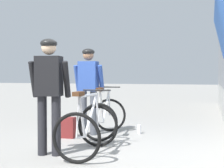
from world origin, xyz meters
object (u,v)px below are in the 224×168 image
bicycle_near_white (105,116)px  backpack_on_platform (68,127)px  cyclist_near_in_blue (88,83)px  bicycle_far_silver (88,128)px  cyclist_far_in_dark (49,86)px  water_bottle_near_the_bikes (139,129)px

bicycle_near_white → backpack_on_platform: 0.76m
cyclist_near_in_blue → bicycle_far_silver: bearing=-67.4°
cyclist_far_in_dark → water_bottle_near_the_bikes: (0.91, 2.07, -0.96)m
water_bottle_near_the_bikes → cyclist_near_in_blue: bearing=-156.7°
bicycle_far_silver → cyclist_near_in_blue: bearing=112.6°
cyclist_near_in_blue → cyclist_far_in_dark: size_ratio=1.00×
bicycle_far_silver → bicycle_near_white: bearing=99.6°
cyclist_near_in_blue → backpack_on_platform: cyclist_near_in_blue is taller
water_bottle_near_the_bikes → backpack_on_platform: bearing=-145.9°
cyclist_far_in_dark → water_bottle_near_the_bikes: cyclist_far_in_dark is taller
cyclist_far_in_dark → backpack_on_platform: size_ratio=4.40×
cyclist_near_in_blue → backpack_on_platform: 0.99m
cyclist_near_in_blue → bicycle_near_white: cyclist_near_in_blue is taller
bicycle_near_white → bicycle_far_silver: size_ratio=1.03×
backpack_on_platform → bicycle_far_silver: bearing=-54.3°
cyclist_far_in_dark → backpack_on_platform: cyclist_far_in_dark is taller
bicycle_near_white → water_bottle_near_the_bikes: 0.81m
cyclist_near_in_blue → cyclist_far_in_dark: (0.06, -1.65, 0.00)m
backpack_on_platform → water_bottle_near_the_bikes: 1.49m
water_bottle_near_the_bikes → bicycle_far_silver: bearing=-101.2°
bicycle_far_silver → backpack_on_platform: (-0.86, 1.02, -0.20)m
bicycle_near_white → water_bottle_near_the_bikes: size_ratio=6.09×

